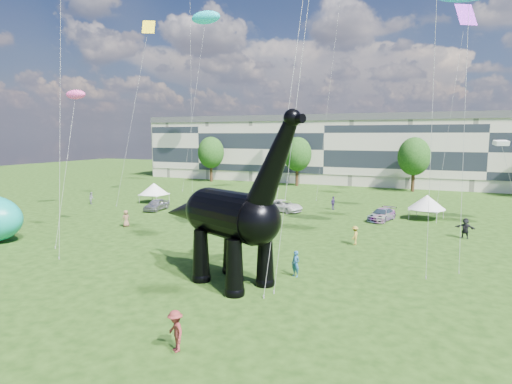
% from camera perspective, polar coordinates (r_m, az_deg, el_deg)
% --- Properties ---
extents(ground, '(220.00, 220.00, 0.00)m').
position_cam_1_polar(ground, '(26.41, -6.56, -13.01)').
color(ground, '#16330C').
rests_on(ground, ground).
extents(terrace_row, '(78.00, 11.00, 12.00)m').
position_cam_1_polar(terrace_row, '(85.84, 9.97, 5.33)').
color(terrace_row, beige).
rests_on(terrace_row, ground).
extents(tree_far_left, '(5.20, 5.20, 9.44)m').
position_cam_1_polar(tree_far_left, '(85.67, -6.04, 5.59)').
color(tree_far_left, '#382314').
rests_on(tree_far_left, ground).
extents(tree_mid_left, '(5.20, 5.20, 9.44)m').
position_cam_1_polar(tree_mid_left, '(78.29, 5.52, 5.41)').
color(tree_mid_left, '#382314').
rests_on(tree_mid_left, ground).
extents(tree_mid_right, '(5.20, 5.20, 9.44)m').
position_cam_1_polar(tree_mid_right, '(74.47, 20.34, 4.86)').
color(tree_mid_right, '#382314').
rests_on(tree_mid_right, ground).
extents(dinosaur_sculpture, '(13.09, 7.25, 11.04)m').
position_cam_1_polar(dinosaur_sculpture, '(26.98, -3.99, -3.32)').
color(dinosaur_sculpture, black).
rests_on(dinosaur_sculpture, ground).
extents(car_silver, '(2.07, 4.31, 1.42)m').
position_cam_1_polar(car_silver, '(54.29, -13.12, -1.66)').
color(car_silver, '#AEAEB3').
rests_on(car_silver, ground).
extents(car_grey, '(5.12, 3.69, 1.61)m').
position_cam_1_polar(car_grey, '(46.64, -3.87, -2.87)').
color(car_grey, slate).
rests_on(car_grey, ground).
extents(car_white, '(5.52, 3.66, 1.41)m').
position_cam_1_polar(car_white, '(52.22, 3.63, -1.84)').
color(car_white, silver).
rests_on(car_white, ground).
extents(car_dark, '(2.93, 4.93, 1.34)m').
position_cam_1_polar(car_dark, '(48.58, 16.43, -2.90)').
color(car_dark, '#595960').
rests_on(car_dark, ground).
extents(gazebo_near, '(4.71, 4.71, 2.74)m').
position_cam_1_polar(gazebo_near, '(50.68, 21.83, -1.27)').
color(gazebo_near, silver).
rests_on(gazebo_near, ground).
extents(gazebo_left, '(3.91, 3.91, 2.72)m').
position_cam_1_polar(gazebo_left, '(60.48, -13.44, 0.42)').
color(gazebo_left, white).
rests_on(gazebo_left, ground).
extents(visitors, '(55.39, 39.94, 1.89)m').
position_cam_1_polar(visitors, '(38.38, 3.16, -5.04)').
color(visitors, gray).
rests_on(visitors, ground).
extents(kites, '(55.34, 56.29, 29.14)m').
position_cam_1_polar(kites, '(51.35, 11.70, 22.11)').
color(kites, red).
rests_on(kites, ground).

